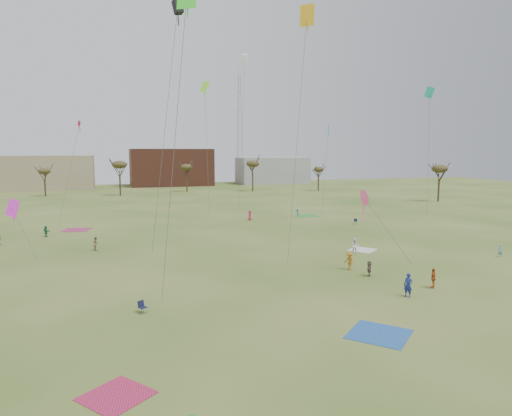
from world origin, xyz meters
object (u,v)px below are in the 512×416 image
object	(u,v)px
spectator_fore_a	(433,278)
camp_chair_right	(355,223)
flyer_near_right	(408,285)
camp_chair_left	(143,309)
radio_tower	(239,129)

from	to	relation	value
spectator_fore_a	camp_chair_right	xyz separation A→B (m)	(10.86, 31.62, -0.60)
flyer_near_right	camp_chair_left	world-z (taller)	flyer_near_right
flyer_near_right	spectator_fore_a	xyz separation A→B (m)	(3.44, 1.32, -0.09)
flyer_near_right	camp_chair_right	xyz separation A→B (m)	(14.30, 32.94, -0.69)
flyer_near_right	spectator_fore_a	size ratio (longest dim) A/B	1.10
flyer_near_right	radio_tower	xyz separation A→B (m)	(22.39, 128.46, 18.26)
camp_chair_right	radio_tower	distance (m)	97.71
flyer_near_right	camp_chair_left	bearing A→B (deg)	-127.62
spectator_fore_a	camp_chair_left	xyz separation A→B (m)	(-23.60, 1.34, -0.60)
spectator_fore_a	radio_tower	size ratio (longest dim) A/B	0.04
radio_tower	flyer_near_right	bearing A→B (deg)	-99.89
camp_chair_left	radio_tower	distance (m)	134.14
camp_chair_left	camp_chair_right	distance (m)	45.87
flyer_near_right	radio_tower	size ratio (longest dim) A/B	0.05
spectator_fore_a	radio_tower	bearing A→B (deg)	-138.17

